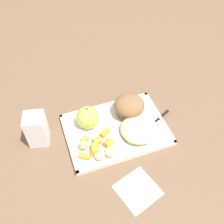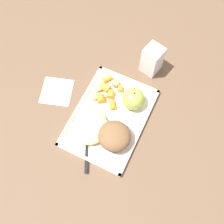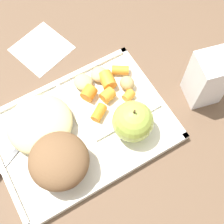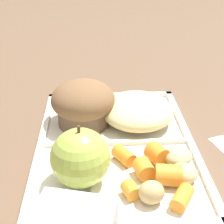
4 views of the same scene
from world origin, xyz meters
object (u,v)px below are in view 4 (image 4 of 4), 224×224
object	(u,v)px
lunch_tray	(116,147)
plastic_fork	(127,107)
green_apple	(80,158)
bran_muffin	(83,103)

from	to	relation	value
lunch_tray	plastic_fork	distance (m)	0.11
lunch_tray	green_apple	world-z (taller)	green_apple
plastic_fork	lunch_tray	bearing A→B (deg)	166.68
green_apple	bran_muffin	size ratio (longest dim) A/B	0.82
lunch_tray	bran_muffin	world-z (taller)	bran_muffin
lunch_tray	plastic_fork	bearing A→B (deg)	-13.32
lunch_tray	bran_muffin	size ratio (longest dim) A/B	3.20
green_apple	plastic_fork	world-z (taller)	green_apple
lunch_tray	plastic_fork	world-z (taller)	lunch_tray
bran_muffin	plastic_fork	distance (m)	0.09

